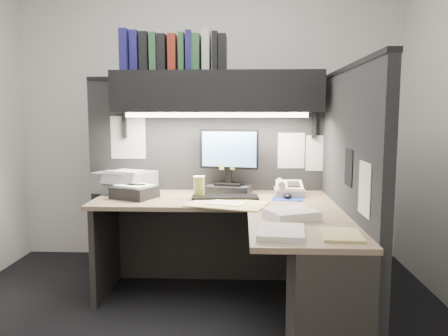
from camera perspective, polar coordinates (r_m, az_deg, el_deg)
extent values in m
plane|color=black|center=(2.90, -4.33, -20.37)|extent=(3.50, 3.50, 0.00)
cube|color=silver|center=(4.07, -2.03, 7.22)|extent=(3.50, 0.04, 2.70)
cube|color=silver|center=(1.10, -14.18, 7.81)|extent=(3.50, 0.04, 2.70)
cube|color=black|center=(3.54, -2.21, -1.67)|extent=(1.90, 0.06, 1.60)
cube|color=black|center=(2.87, 15.85, -3.97)|extent=(0.06, 1.50, 1.60)
cube|color=#92725D|center=(3.18, -1.48, -4.19)|extent=(1.70, 0.68, 0.03)
cube|color=#92725D|center=(2.45, 10.31, -7.67)|extent=(0.60, 0.85, 0.03)
cube|color=#282624|center=(3.56, -1.13, -9.02)|extent=(1.61, 0.02, 0.70)
cube|color=#282624|center=(3.42, -15.16, -9.94)|extent=(0.04, 0.61, 0.70)
cube|color=#282624|center=(2.38, 13.39, -17.52)|extent=(0.38, 0.40, 0.70)
cube|color=black|center=(3.32, -0.86, 9.89)|extent=(1.55, 0.34, 0.30)
cylinder|color=white|center=(3.17, -1.00, 6.95)|extent=(1.32, 0.04, 0.04)
cube|color=black|center=(3.36, 0.65, -2.79)|extent=(0.36, 0.26, 0.06)
cube|color=black|center=(3.34, 0.65, -1.02)|extent=(0.05, 0.04, 0.11)
cube|color=black|center=(3.32, 0.65, 2.48)|extent=(0.45, 0.12, 0.30)
cube|color=#6092D3|center=(3.30, 0.64, 2.46)|extent=(0.41, 0.09, 0.26)
cube|color=black|center=(3.14, 0.13, -3.86)|extent=(0.48, 0.19, 0.02)
cube|color=navy|center=(3.19, 8.37, -3.94)|extent=(0.25, 0.24, 0.00)
ellipsoid|color=black|center=(3.18, 8.27, -3.60)|extent=(0.06, 0.10, 0.04)
cube|color=beige|center=(3.30, 8.50, -2.83)|extent=(0.21, 0.22, 0.09)
cylinder|color=#C9B750|center=(3.16, -3.28, -2.60)|extent=(0.11, 0.11, 0.15)
cube|color=gray|center=(3.51, -12.77, -1.75)|extent=(0.49, 0.46, 0.16)
cube|color=black|center=(3.24, -11.59, -3.11)|extent=(0.36, 0.33, 0.08)
cube|color=tan|center=(2.94, 0.43, -4.73)|extent=(0.59, 0.47, 0.01)
cube|color=white|center=(2.58, 8.78, -5.97)|extent=(0.34, 0.32, 0.05)
cube|color=white|center=(2.23, 7.46, -8.30)|extent=(0.26, 0.31, 0.03)
cube|color=tan|center=(2.27, 15.08, -8.45)|extent=(0.21, 0.26, 0.01)
cube|color=navy|center=(3.43, -12.60, 14.66)|extent=(0.06, 0.22, 0.30)
cube|color=navy|center=(3.45, -11.32, 14.60)|extent=(0.06, 0.22, 0.29)
cube|color=black|center=(3.43, -10.15, 14.57)|extent=(0.06, 0.22, 0.28)
cube|color=#2A5431|center=(3.40, -8.96, 14.59)|extent=(0.05, 0.22, 0.27)
cube|color=black|center=(3.39, -7.91, 14.55)|extent=(0.07, 0.22, 0.26)
cube|color=maroon|center=(3.39, -6.62, 14.59)|extent=(0.06, 0.22, 0.27)
cube|color=#2A5431|center=(3.38, -5.42, 14.69)|extent=(0.04, 0.22, 0.27)
cube|color=navy|center=(3.35, -4.53, 14.86)|extent=(0.04, 0.22, 0.29)
cube|color=#2A5431|center=(3.36, -3.60, 14.68)|extent=(0.07, 0.22, 0.26)
cube|color=#B7B7B2|center=(3.37, -2.28, 14.97)|extent=(0.06, 0.22, 0.30)
cube|color=black|center=(3.36, -1.11, 14.83)|extent=(0.04, 0.22, 0.28)
cube|color=black|center=(3.34, -0.19, 14.71)|extent=(0.06, 0.22, 0.26)
cube|color=white|center=(3.49, 8.77, 2.26)|extent=(0.21, 0.00, 0.28)
cube|color=white|center=(3.52, 12.33, 1.90)|extent=(0.21, 0.00, 0.28)
cube|color=white|center=(3.58, -12.42, 3.90)|extent=(0.28, 0.00, 0.34)
cube|color=black|center=(2.70, 15.96, 0.08)|extent=(0.00, 0.18, 0.22)
cube|color=white|center=(2.37, 17.88, -2.61)|extent=(0.00, 0.21, 0.28)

